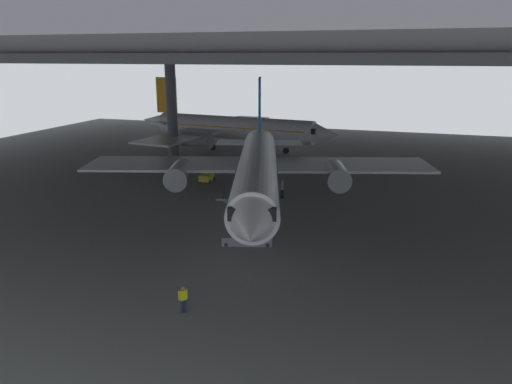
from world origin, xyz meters
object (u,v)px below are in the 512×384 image
(baggage_tug, at_px, (207,177))
(boarding_stairs, at_px, (246,234))
(crew_worker_near_nose, at_px, (183,298))
(airplane_main, at_px, (257,170))
(airplane_distant, at_px, (231,128))
(crew_worker_by_stairs, at_px, (236,214))

(baggage_tug, bearing_deg, boarding_stairs, -57.64)
(crew_worker_near_nose, bearing_deg, boarding_stairs, 90.11)
(airplane_main, xyz_separation_m, baggage_tug, (-8.16, 6.56, -2.93))
(boarding_stairs, bearing_deg, airplane_distant, 112.42)
(baggage_tug, bearing_deg, crew_worker_by_stairs, -57.07)
(crew_worker_near_nose, distance_m, airplane_distant, 49.67)
(baggage_tug, bearing_deg, airplane_main, -38.80)
(crew_worker_near_nose, xyz_separation_m, crew_worker_by_stairs, (-2.28, 14.80, -0.01))
(crew_worker_by_stairs, relative_size, baggage_tug, 0.70)
(crew_worker_by_stairs, bearing_deg, crew_worker_near_nose, -81.24)
(crew_worker_near_nose, relative_size, airplane_distant, 0.05)
(boarding_stairs, distance_m, crew_worker_by_stairs, 4.46)
(crew_worker_by_stairs, bearing_deg, baggage_tug, 122.93)
(crew_worker_near_nose, bearing_deg, airplane_main, 96.31)
(airplane_distant, bearing_deg, crew_worker_near_nose, -72.39)
(airplane_main, height_order, crew_worker_by_stairs, airplane_main)
(airplane_main, relative_size, crew_worker_by_stairs, 22.48)
(airplane_main, distance_m, airplane_distant, 29.30)
(boarding_stairs, relative_size, baggage_tug, 2.03)
(boarding_stairs, xyz_separation_m, airplane_distant, (-14.99, 36.33, 2.56))
(crew_worker_near_nose, height_order, airplane_distant, airplane_distant)
(boarding_stairs, relative_size, airplane_distant, 0.14)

